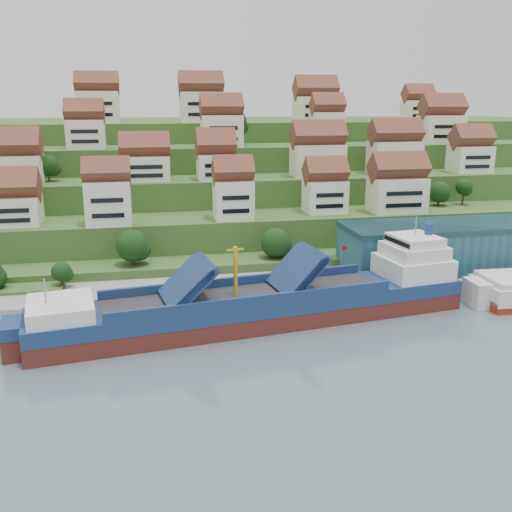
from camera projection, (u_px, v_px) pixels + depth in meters
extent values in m
plane|color=slate|center=(261.00, 321.00, 100.56)|extent=(300.00, 300.00, 0.00)
cube|color=gray|center=(341.00, 282.00, 118.20)|extent=(180.00, 14.00, 2.20)
cube|color=#2D4C1E|center=(207.00, 216.00, 181.44)|extent=(260.00, 128.00, 4.00)
cube|color=#2D4C1E|center=(205.00, 203.00, 185.25)|extent=(260.00, 118.00, 11.00)
cube|color=#2D4C1E|center=(202.00, 188.00, 191.91)|extent=(260.00, 102.00, 18.00)
cube|color=#2D4C1E|center=(199.00, 175.00, 198.56)|extent=(260.00, 86.00, 25.00)
cube|color=#2D4C1E|center=(197.00, 164.00, 206.29)|extent=(260.00, 68.00, 31.00)
cube|color=white|center=(15.00, 211.00, 125.49)|extent=(10.89, 8.57, 6.23)
cube|color=white|center=(108.00, 203.00, 124.94)|extent=(9.70, 7.03, 9.69)
cube|color=white|center=(233.00, 200.00, 131.45)|extent=(8.70, 7.62, 8.91)
cube|color=white|center=(325.00, 196.00, 139.45)|extent=(9.72, 7.73, 7.77)
cube|color=white|center=(397.00, 195.00, 139.73)|extent=(13.08, 8.26, 8.41)
cube|color=white|center=(23.00, 169.00, 137.97)|extent=(9.02, 8.98, 6.86)
cube|color=white|center=(145.00, 168.00, 143.46)|extent=(11.90, 7.90, 6.17)
cube|color=white|center=(216.00, 167.00, 145.42)|extent=(9.41, 8.56, 6.46)
cube|color=white|center=(318.00, 161.00, 151.30)|extent=(13.42, 8.36, 8.37)
cube|color=white|center=(394.00, 158.00, 156.95)|extent=(13.42, 8.18, 8.81)
cube|color=white|center=(470.00, 159.00, 160.05)|extent=(10.52, 8.04, 7.32)
cube|color=white|center=(86.00, 134.00, 153.53)|extent=(9.90, 7.30, 7.64)
cube|color=white|center=(222.00, 131.00, 158.16)|extent=(11.15, 7.79, 8.70)
cube|color=white|center=(327.00, 129.00, 164.41)|extent=(8.91, 7.14, 9.37)
cube|color=white|center=(441.00, 129.00, 172.86)|extent=(12.36, 8.47, 8.29)
cube|color=white|center=(98.00, 107.00, 170.33)|extent=(12.24, 7.51, 9.30)
cube|color=white|center=(201.00, 107.00, 175.55)|extent=(12.90, 8.15, 9.14)
cube|color=white|center=(315.00, 109.00, 183.11)|extent=(13.09, 8.73, 7.81)
cube|color=white|center=(417.00, 111.00, 190.76)|extent=(9.44, 7.05, 6.65)
ellipsoid|color=#173D14|center=(276.00, 243.00, 124.94)|extent=(6.58, 6.58, 6.58)
ellipsoid|color=#173D14|center=(132.00, 246.00, 119.15)|extent=(6.77, 6.77, 6.77)
ellipsoid|color=#173D14|center=(439.00, 192.00, 147.98)|extent=(5.56, 5.56, 5.56)
ellipsoid|color=#173D14|center=(464.00, 187.00, 148.99)|extent=(4.26, 4.26, 4.26)
ellipsoid|color=#173D14|center=(1.00, 167.00, 141.03)|extent=(4.91, 4.91, 4.91)
ellipsoid|color=#173D14|center=(48.00, 166.00, 141.77)|extent=(5.31, 5.31, 5.31)
ellipsoid|color=#173D14|center=(235.00, 122.00, 162.94)|extent=(6.76, 6.76, 6.76)
ellipsoid|color=#173D14|center=(327.00, 128.00, 171.38)|extent=(5.59, 5.59, 5.59)
ellipsoid|color=#173D14|center=(331.00, 133.00, 169.93)|extent=(4.88, 4.88, 4.88)
ellipsoid|color=#173D14|center=(61.00, 272.00, 110.44)|extent=(3.88, 3.88, 3.88)
cube|color=#255765|center=(478.00, 244.00, 124.46)|extent=(60.00, 15.00, 10.00)
cylinder|color=gray|center=(341.00, 266.00, 111.75)|extent=(0.16, 0.16, 8.00)
cube|color=maroon|center=(344.00, 248.00, 110.92)|extent=(1.20, 0.05, 0.80)
cube|color=#531F19|center=(257.00, 318.00, 99.14)|extent=(76.71, 22.24, 4.86)
cube|color=navy|center=(257.00, 301.00, 98.30)|extent=(76.73, 22.35, 2.53)
cube|color=white|center=(60.00, 309.00, 87.46)|extent=(11.19, 12.34, 2.53)
cube|color=#262628|center=(247.00, 295.00, 97.35)|extent=(49.52, 16.67, 0.29)
cube|color=navy|center=(184.00, 283.00, 93.08)|extent=(8.72, 11.65, 6.72)
cube|color=navy|center=(294.00, 272.00, 99.27)|extent=(8.36, 11.60, 7.10)
cylinder|color=gold|center=(236.00, 272.00, 95.61)|extent=(0.77, 0.77, 8.75)
cube|color=white|center=(413.00, 267.00, 107.38)|extent=(13.11, 12.62, 3.89)
cube|color=white|center=(414.00, 251.00, 106.56)|extent=(11.02, 11.19, 2.43)
cube|color=white|center=(415.00, 240.00, 106.03)|extent=(8.93, 9.76, 1.75)
cylinder|color=navy|center=(429.00, 229.00, 106.47)|extent=(1.76, 1.76, 2.14)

